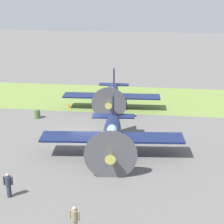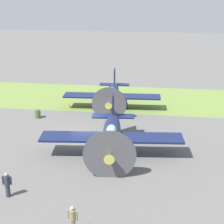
{
  "view_description": "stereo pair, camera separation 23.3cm",
  "coord_description": "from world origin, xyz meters",
  "px_view_note": "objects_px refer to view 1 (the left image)",
  "views": [
    {
      "loc": [
        -6.11,
        29.39,
        13.0
      ],
      "look_at": [
        -1.88,
        -3.15,
        1.47
      ],
      "focal_mm": 57.7,
      "sensor_mm": 36.0,
      "label": 1
    },
    {
      "loc": [
        -6.34,
        29.35,
        13.0
      ],
      "look_at": [
        -1.88,
        -3.15,
        1.47
      ],
      "focal_mm": 57.7,
      "sensor_mm": 36.0,
      "label": 2
    }
  ],
  "objects_px": {
    "airplane_lead": "(112,134)",
    "runway_marker_cone": "(68,105)",
    "ground_crew_chief": "(8,185)",
    "fuel_drum": "(37,114)",
    "airplane_wingman": "(112,94)",
    "ground_crew_mechanic": "(75,219)"
  },
  "relations": [
    {
      "from": "runway_marker_cone",
      "to": "airplane_lead",
      "type": "bearing_deg",
      "value": 120.02
    },
    {
      "from": "airplane_wingman",
      "to": "ground_crew_mechanic",
      "type": "bearing_deg",
      "value": 89.11
    },
    {
      "from": "ground_crew_mechanic",
      "to": "fuel_drum",
      "type": "distance_m",
      "value": 19.32
    },
    {
      "from": "airplane_lead",
      "to": "runway_marker_cone",
      "type": "xyz_separation_m",
      "value": [
        6.45,
        -11.15,
        -1.5
      ]
    },
    {
      "from": "airplane_wingman",
      "to": "runway_marker_cone",
      "type": "relative_size",
      "value": 24.57
    },
    {
      "from": "ground_crew_chief",
      "to": "airplane_lead",
      "type": "bearing_deg",
      "value": 43.83
    },
    {
      "from": "airplane_wingman",
      "to": "ground_crew_chief",
      "type": "relative_size",
      "value": 6.25
    },
    {
      "from": "ground_crew_mechanic",
      "to": "runway_marker_cone",
      "type": "distance_m",
      "value": 22.22
    },
    {
      "from": "airplane_lead",
      "to": "runway_marker_cone",
      "type": "relative_size",
      "value": 26.27
    },
    {
      "from": "ground_crew_chief",
      "to": "airplane_wingman",
      "type": "bearing_deg",
      "value": 69.76
    },
    {
      "from": "airplane_lead",
      "to": "ground_crew_mechanic",
      "type": "height_order",
      "value": "airplane_lead"
    },
    {
      "from": "ground_crew_chief",
      "to": "fuel_drum",
      "type": "relative_size",
      "value": 1.92
    },
    {
      "from": "ground_crew_chief",
      "to": "ground_crew_mechanic",
      "type": "xyz_separation_m",
      "value": [
        -5.07,
        3.04,
        0.0
      ]
    },
    {
      "from": "airplane_wingman",
      "to": "ground_crew_chief",
      "type": "distance_m",
      "value": 19.39
    },
    {
      "from": "airplane_wingman",
      "to": "ground_crew_mechanic",
      "type": "distance_m",
      "value": 21.97
    },
    {
      "from": "airplane_wingman",
      "to": "airplane_lead",
      "type": "bearing_deg",
      "value": 94.61
    },
    {
      "from": "fuel_drum",
      "to": "airplane_wingman",
      "type": "bearing_deg",
      "value": -148.75
    },
    {
      "from": "airplane_lead",
      "to": "ground_crew_chief",
      "type": "relative_size",
      "value": 6.68
    },
    {
      "from": "ground_crew_chief",
      "to": "runway_marker_cone",
      "type": "relative_size",
      "value": 3.93
    },
    {
      "from": "airplane_lead",
      "to": "airplane_wingman",
      "type": "relative_size",
      "value": 1.07
    },
    {
      "from": "runway_marker_cone",
      "to": "airplane_wingman",
      "type": "bearing_deg",
      "value": -174.41
    },
    {
      "from": "runway_marker_cone",
      "to": "ground_crew_chief",
      "type": "bearing_deg",
      "value": 91.99
    }
  ]
}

